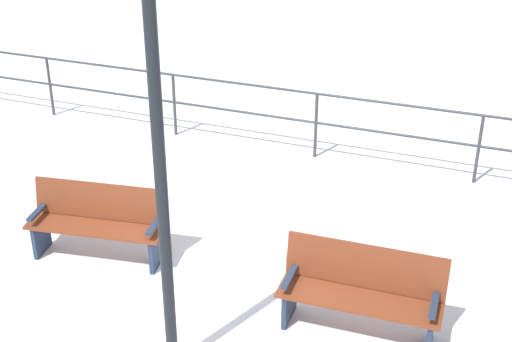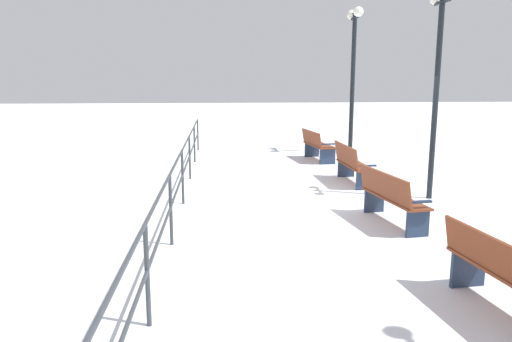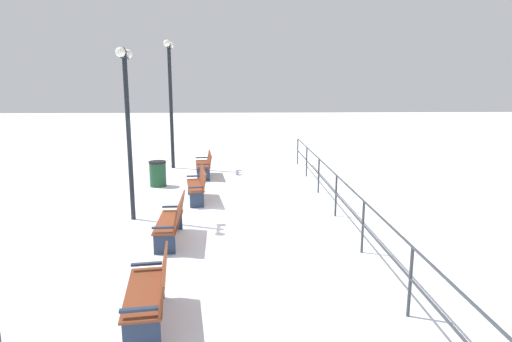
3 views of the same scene
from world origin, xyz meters
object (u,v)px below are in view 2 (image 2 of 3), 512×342
Objects in this scene: lamppost_far at (354,53)px; bench_nearest at (505,272)px; lamppost_middle at (438,64)px; bench_third at (352,163)px; bench_second at (391,196)px; bench_fourth at (317,145)px.

bench_nearest is at bearing -97.12° from lamppost_far.
bench_nearest is 5.66m from lamppost_middle.
bench_second is at bearing -96.00° from bench_third.
bench_fourth is (-0.18, 3.28, -0.00)m from bench_third.
lamppost_far reaches higher than bench_second.
bench_nearest is 0.40× the size of lamppost_middle.
lamppost_far is (1.40, 1.36, 2.77)m from bench_fourth.
bench_third is 0.37× the size of lamppost_far.
bench_nearest is 0.99× the size of bench_fourth.
bench_nearest is 3.28m from bench_second.
bench_nearest is 0.95× the size of bench_second.
bench_third reaches higher than bench_second.
bench_fourth is 0.36× the size of lamppost_far.
lamppost_far is at bearing 70.94° from bench_second.
bench_third is at bearing 81.90° from bench_nearest.
lamppost_middle is (1.46, 1.72, 2.24)m from bench_second.
bench_second is 0.42× the size of lamppost_middle.
lamppost_far is at bearing 36.37° from bench_fourth.
bench_nearest is 6.58m from bench_third.
bench_third is 3.28m from bench_fourth.
bench_third is at bearing -94.69° from bench_fourth.
lamppost_middle is (1.40, 5.00, 2.26)m from bench_nearest.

